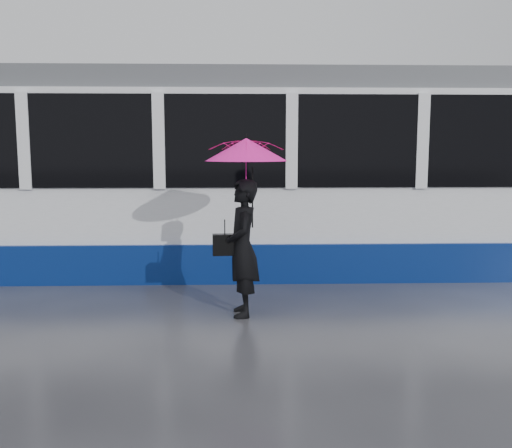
{
  "coord_description": "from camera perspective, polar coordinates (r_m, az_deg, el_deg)",
  "views": [
    {
      "loc": [
        0.82,
        -7.4,
        2.08
      ],
      "look_at": [
        1.07,
        0.05,
        1.1
      ],
      "focal_mm": 40.0,
      "sensor_mm": 36.0,
      "label": 1
    }
  ],
  "objects": [
    {
      "name": "handbag",
      "position": [
        7.12,
        -3.13,
        -2.07
      ],
      "size": [
        0.32,
        0.16,
        0.45
      ],
      "rotation": [
        0.0,
        0.0,
        0.07
      ],
      "color": "black",
      "rests_on": "ground"
    },
    {
      "name": "woman",
      "position": [
        7.1,
        -1.36,
        -2.42
      ],
      "size": [
        0.46,
        0.65,
        1.72
      ],
      "primitive_type": "imported",
      "rotation": [
        0.0,
        0.0,
        -1.5
      ],
      "color": "black",
      "rests_on": "ground"
    },
    {
      "name": "tram",
      "position": [
        9.94,
        -5.8,
        4.9
      ],
      "size": [
        26.0,
        2.56,
        3.35
      ],
      "color": "white",
      "rests_on": "ground"
    },
    {
      "name": "rails",
      "position": [
        10.15,
        -6.54,
        -4.32
      ],
      "size": [
        34.0,
        1.51,
        0.02
      ],
      "color": "#3F3D38",
      "rests_on": "ground"
    },
    {
      "name": "ground",
      "position": [
        7.73,
        -8.02,
        -8.19
      ],
      "size": [
        90.0,
        90.0,
        0.0
      ],
      "primitive_type": "plane",
      "color": "#2D2C32",
      "rests_on": "ground"
    },
    {
      "name": "umbrella",
      "position": [
        7.0,
        -0.97,
        5.86
      ],
      "size": [
        1.08,
        1.08,
        1.16
      ],
      "rotation": [
        0.0,
        0.0,
        0.07
      ],
      "color": "#E8137C",
      "rests_on": "ground"
    }
  ]
}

